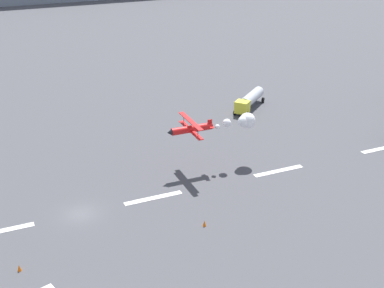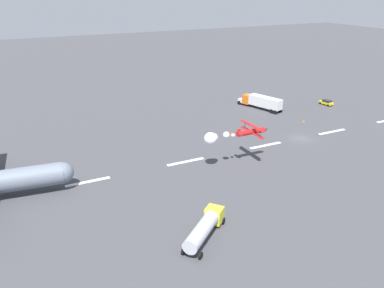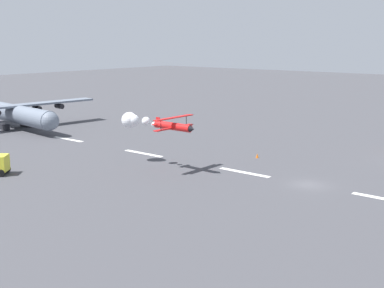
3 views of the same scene
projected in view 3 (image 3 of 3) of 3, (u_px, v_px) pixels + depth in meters
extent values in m
plane|color=#424247|center=(309.00, 185.00, 65.15)|extent=(440.00, 440.00, 0.00)
cube|color=white|center=(245.00, 172.00, 71.13)|extent=(8.00, 0.90, 0.01)
cube|color=white|center=(144.00, 153.00, 83.10)|extent=(8.00, 0.90, 0.01)
cube|color=white|center=(68.00, 139.00, 95.07)|extent=(8.00, 0.90, 0.01)
cylinder|color=slate|center=(16.00, 114.00, 105.46)|extent=(26.62, 6.55, 3.78)
sphere|color=slate|center=(50.00, 121.00, 96.32)|extent=(3.59, 3.59, 3.59)
cube|color=slate|center=(16.00, 106.00, 105.12)|extent=(6.92, 35.54, 0.40)
cylinder|color=black|center=(37.00, 108.00, 108.09)|extent=(2.50, 1.35, 1.10)
cylinder|color=black|center=(59.00, 106.00, 111.77)|extent=(2.50, 1.35, 1.10)
cube|color=black|center=(26.00, 124.00, 108.30)|extent=(3.29, 1.33, 1.20)
cube|color=black|center=(4.00, 127.00, 104.99)|extent=(3.29, 1.33, 1.20)
cylinder|color=red|center=(173.00, 126.00, 70.50)|extent=(6.20, 1.12, 1.04)
cube|color=red|center=(174.00, 128.00, 70.40)|extent=(0.84, 7.45, 0.12)
cube|color=red|center=(174.00, 118.00, 70.13)|extent=(0.84, 7.45, 0.12)
cylinder|color=black|center=(186.00, 120.00, 72.23)|extent=(0.08, 0.08, 1.38)
cylinder|color=black|center=(161.00, 125.00, 68.30)|extent=(0.08, 0.08, 1.38)
cube|color=red|center=(158.00, 121.00, 72.15)|extent=(0.70, 0.11, 1.10)
cube|color=red|center=(158.00, 124.00, 72.23)|extent=(0.63, 2.01, 0.08)
cone|color=black|center=(192.00, 129.00, 68.34)|extent=(0.71, 0.89, 0.88)
sphere|color=white|center=(154.00, 125.00, 73.18)|extent=(0.70, 0.70, 0.70)
sphere|color=white|center=(146.00, 121.00, 74.05)|extent=(1.24, 1.24, 1.24)
sphere|color=white|center=(134.00, 120.00, 75.86)|extent=(1.71, 1.71, 1.71)
sphere|color=white|center=(129.00, 120.00, 76.19)|extent=(2.35, 2.35, 2.35)
cylinder|color=black|center=(7.00, 169.00, 71.09)|extent=(0.97, 0.89, 1.00)
cylinder|color=black|center=(1.00, 173.00, 68.74)|extent=(0.97, 0.89, 1.00)
cone|color=orange|center=(257.00, 156.00, 79.83)|extent=(0.44, 0.44, 0.75)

